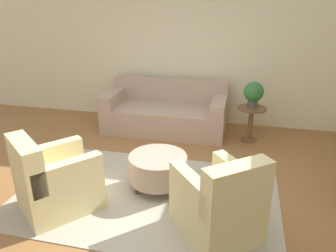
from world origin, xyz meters
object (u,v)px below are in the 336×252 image
object	(u,v)px
ottoman_table	(158,168)
potted_plant_on_side_table	(254,93)
armchair_right	(219,205)
couch	(166,113)
side_table	(251,118)
armchair_left	(54,182)

from	to	relation	value
ottoman_table	potted_plant_on_side_table	world-z (taller)	potted_plant_on_side_table
armchair_right	potted_plant_on_side_table	bearing A→B (deg)	83.08
ottoman_table	armchair_right	bearing A→B (deg)	-41.00
armchair_right	couch	bearing A→B (deg)	114.29
armchair_right	side_table	bearing A→B (deg)	83.08
ottoman_table	potted_plant_on_side_table	distance (m)	2.24
armchair_right	potted_plant_on_side_table	world-z (taller)	potted_plant_on_side_table
ottoman_table	potted_plant_on_side_table	size ratio (longest dim) A/B	1.71
couch	ottoman_table	distance (m)	2.03
armchair_left	ottoman_table	size ratio (longest dim) A/B	1.44
armchair_left	ottoman_table	world-z (taller)	armchair_left
armchair_right	ottoman_table	world-z (taller)	armchair_right
side_table	potted_plant_on_side_table	bearing A→B (deg)	0.00
side_table	potted_plant_on_side_table	world-z (taller)	potted_plant_on_side_table
couch	side_table	world-z (taller)	couch
ottoman_table	side_table	bearing A→B (deg)	57.71
armchair_left	armchair_right	world-z (taller)	same
armchair_left	side_table	world-z (taller)	armchair_left
couch	ottoman_table	world-z (taller)	couch
couch	potted_plant_on_side_table	bearing A→B (deg)	-5.97
potted_plant_on_side_table	ottoman_table	bearing A→B (deg)	-122.29
armchair_right	potted_plant_on_side_table	distance (m)	2.63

